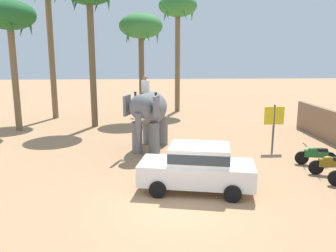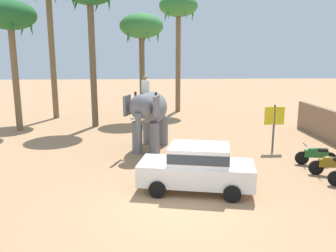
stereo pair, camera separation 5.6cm
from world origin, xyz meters
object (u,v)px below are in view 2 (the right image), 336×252
Objects in this scene: motorcycle_far_in_row at (332,164)px; palm_tree_far_back at (10,19)px; palm_tree_left_of_road at (141,29)px; motorcycle_end_of_row at (316,155)px; palm_tree_near_hut at (178,10)px; car_sedan_foreground at (197,166)px; signboard_yellow at (274,119)px; elephant_with_mahout at (149,112)px.

motorcycle_far_in_row is 19.63m from palm_tree_far_back.
palm_tree_left_of_road is 8.77m from palm_tree_far_back.
motorcycle_end_of_row is 17.89m from palm_tree_near_hut.
car_sedan_foreground is 16.02m from palm_tree_far_back.
motorcycle_end_of_row is 2.85m from signboard_yellow.
elephant_with_mahout is at bearing -101.63° from palm_tree_near_hut.
palm_tree_far_back is at bearing 158.37° from signboard_yellow.
elephant_with_mahout is 0.49× the size of palm_tree_far_back.
car_sedan_foreground is 1.82× the size of signboard_yellow.
palm_tree_near_hut reaches higher than car_sedan_foreground.
elephant_with_mahout reaches higher than motorcycle_far_in_row.
palm_tree_left_of_road is (-2.17, 14.39, 5.78)m from car_sedan_foreground.
elephant_with_mahout is 0.41× the size of palm_tree_near_hut.
palm_tree_near_hut is at bearing 107.77° from motorcycle_end_of_row.
palm_tree_near_hut is at bearing 87.31° from car_sedan_foreground.
car_sedan_foreground is 6.79m from signboard_yellow.
elephant_with_mahout is 2.24× the size of motorcycle_far_in_row.
palm_tree_far_back reaches higher than motorcycle_far_in_row.
elephant_with_mahout is at bearing -31.69° from palm_tree_far_back.
palm_tree_far_back is (-11.00, -7.07, -1.45)m from palm_tree_near_hut.
elephant_with_mahout is 10.02m from palm_tree_left_of_road.
palm_tree_left_of_road is 0.96× the size of palm_tree_far_back.
palm_tree_near_hut is 4.93m from palm_tree_left_of_road.
car_sedan_foreground is 6.32m from motorcycle_end_of_row.
elephant_with_mahout is at bearing 149.97° from motorcycle_far_in_row.
motorcycle_end_of_row is at bearing -64.01° from signboard_yellow.
palm_tree_left_of_road is at bearing 123.88° from motorcycle_end_of_row.
palm_tree_far_back is at bearing 152.80° from motorcycle_end_of_row.
elephant_with_mahout is 1.67× the size of signboard_yellow.
elephant_with_mahout reaches higher than signboard_yellow.
signboard_yellow is (3.76, -12.92, -6.78)m from palm_tree_near_hut.
palm_tree_left_of_road reaches higher than elephant_with_mahout.
car_sedan_foreground reaches higher than motorcycle_far_in_row.
elephant_with_mahout is 2.24× the size of motorcycle_end_of_row.
signboard_yellow is at bearing -73.79° from palm_tree_near_hut.
motorcycle_end_of_row is 15.48m from palm_tree_left_of_road.
signboard_yellow is at bearing 115.99° from motorcycle_end_of_row.
palm_tree_left_of_road is (-7.90, 11.76, 6.24)m from motorcycle_end_of_row.
motorcycle_end_of_row is 0.22× the size of palm_tree_far_back.
palm_tree_far_back is (-15.88, 9.51, 6.55)m from motorcycle_far_in_row.
palm_tree_far_back is at bearing 149.08° from motorcycle_far_in_row.
palm_tree_far_back is 16.74m from signboard_yellow.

